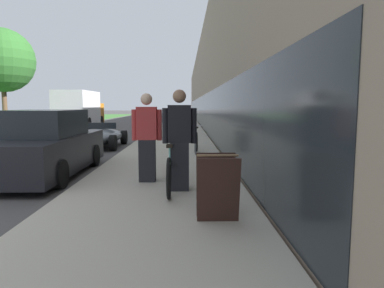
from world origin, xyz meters
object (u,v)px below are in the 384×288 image
object	(u,v)px
bike_rack_hoop	(195,138)
street_tree_far	(2,60)
parked_sedan_curbside	(45,146)
sandwich_board_sign	(217,187)
moving_truck	(80,110)
cruiser_bike_nearest	(196,139)
tandem_bicycle	(171,166)
person_bystander	(147,138)
person_rider	(180,140)
vintage_roadster_curbside	(99,137)

from	to	relation	value
bike_rack_hoop	street_tree_far	xyz separation A→B (m)	(-11.23, 9.95, 3.69)
parked_sedan_curbside	street_tree_far	bearing A→B (deg)	120.56
sandwich_board_sign	moving_truck	xyz separation A→B (m)	(-8.31, 21.14, 0.79)
bike_rack_hoop	cruiser_bike_nearest	distance (m)	1.05
tandem_bicycle	person_bystander	size ratio (longest dim) A/B	1.48
person_rider	street_tree_far	bearing A→B (deg)	126.22
person_rider	vintage_roadster_curbside	distance (m)	8.35
sandwich_board_sign	moving_truck	bearing A→B (deg)	111.46
parked_sedan_curbside	street_tree_far	distance (m)	15.27
parked_sedan_curbside	vintage_roadster_curbside	bearing A→B (deg)	91.27
person_rider	moving_truck	world-z (taller)	moving_truck
sandwich_board_sign	moving_truck	distance (m)	22.73
cruiser_bike_nearest	moving_truck	size ratio (longest dim) A/B	0.28
sandwich_board_sign	vintage_roadster_curbside	world-z (taller)	sandwich_board_sign
moving_truck	street_tree_far	xyz separation A→B (m)	(-3.03, -4.76, 2.96)
tandem_bicycle	street_tree_far	xyz separation A→B (m)	(-10.63, 14.41, 3.83)
tandem_bicycle	cruiser_bike_nearest	size ratio (longest dim) A/B	1.49
parked_sedan_curbside	bike_rack_hoop	bearing A→B (deg)	37.51
person_rider	person_bystander	xyz separation A→B (m)	(-0.68, 0.74, -0.02)
tandem_bicycle	moving_truck	bearing A→B (deg)	111.63
sandwich_board_sign	parked_sedan_curbside	bearing A→B (deg)	136.49
tandem_bicycle	street_tree_far	size ratio (longest dim) A/B	0.43
person_bystander	vintage_roadster_curbside	distance (m)	7.41
cruiser_bike_nearest	vintage_roadster_curbside	world-z (taller)	vintage_roadster_curbside
person_rider	sandwich_board_sign	distance (m)	1.79
person_rider	parked_sedan_curbside	xyz separation A→B (m)	(-3.26, 1.97, -0.34)
street_tree_far	parked_sedan_curbside	bearing A→B (deg)	-59.44
person_bystander	street_tree_far	xyz separation A→B (m)	(-10.13, 14.01, 3.31)
cruiser_bike_nearest	parked_sedan_curbside	world-z (taller)	parked_sedan_curbside
person_rider	parked_sedan_curbside	world-z (taller)	person_rider
parked_sedan_curbside	street_tree_far	size ratio (longest dim) A/B	0.70
person_rider	moving_truck	size ratio (longest dim) A/B	0.29
cruiser_bike_nearest	sandwich_board_sign	size ratio (longest dim) A/B	1.98
parked_sedan_curbside	vintage_roadster_curbside	distance (m)	5.64
person_rider	sandwich_board_sign	size ratio (longest dim) A/B	2.04
tandem_bicycle	bike_rack_hoop	xyz separation A→B (m)	(0.59, 4.46, 0.14)
tandem_bicycle	sandwich_board_sign	bearing A→B (deg)	-70.21
bike_rack_hoop	parked_sedan_curbside	world-z (taller)	parked_sedan_curbside
cruiser_bike_nearest	moving_truck	xyz separation A→B (m)	(-8.25, 13.66, 0.89)
vintage_roadster_curbside	tandem_bicycle	bearing A→B (deg)	-66.13
tandem_bicycle	parked_sedan_curbside	size ratio (longest dim) A/B	0.61
person_rider	cruiser_bike_nearest	world-z (taller)	person_rider
tandem_bicycle	person_rider	bearing A→B (deg)	-63.49
person_rider	street_tree_far	size ratio (longest dim) A/B	0.29
person_rider	vintage_roadster_curbside	world-z (taller)	person_rider
bike_rack_hoop	street_tree_far	bearing A→B (deg)	138.46
tandem_bicycle	sandwich_board_sign	xyz separation A→B (m)	(0.71, -1.98, 0.07)
person_bystander	parked_sedan_curbside	world-z (taller)	person_bystander
vintage_roadster_curbside	moving_truck	xyz separation A→B (m)	(-4.38, 11.90, 0.96)
person_rider	parked_sedan_curbside	size ratio (longest dim) A/B	0.42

